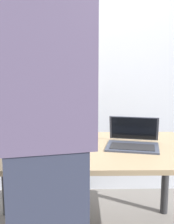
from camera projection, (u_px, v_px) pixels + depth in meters
desk at (86, 160)px, 2.07m from camera, size 1.47×0.88×0.71m
laptop at (133, 140)px, 2.08m from camera, size 0.42×0.39×0.19m
beer_bottle_green at (70, 129)px, 2.13m from camera, size 0.07×0.07×0.28m
beer_bottle_brown at (55, 129)px, 2.10m from camera, size 0.07×0.07×0.30m
beer_bottle_dark at (43, 130)px, 2.14m from camera, size 0.07×0.07×0.26m
beer_bottle_amber at (40, 130)px, 2.05m from camera, size 0.07×0.07×0.30m
person_figure at (45, 144)px, 1.34m from camera, size 0.47×0.34×1.82m
back_wall at (85, 61)px, 2.85m from camera, size 6.00×0.10×2.60m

